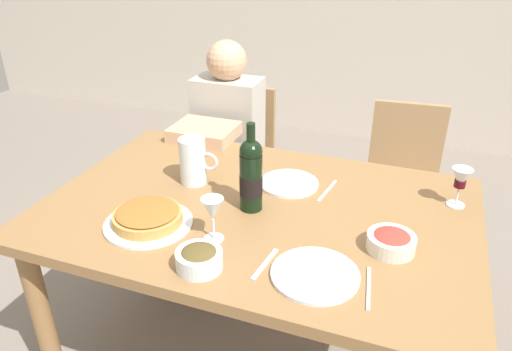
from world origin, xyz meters
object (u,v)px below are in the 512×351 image
object	(u,v)px
salad_bowl	(391,241)
chair_right	(402,180)
dining_table	(258,228)
wine_bottle	(251,175)
chair_left	(238,155)
baked_tart	(148,218)
olive_bowl	(199,258)
dinner_plate_right_setting	(315,275)
dinner_plate_left_setting	(289,183)
water_pitcher	(193,164)
wine_glass_right_diner	(461,180)
wine_glass_left_diner	(213,211)
diner_left	(220,152)

from	to	relation	value
salad_bowl	chair_right	distance (m)	1.06
dining_table	wine_bottle	bearing A→B (deg)	-130.17
chair_left	baked_tart	bearing A→B (deg)	97.43
olive_bowl	chair_right	size ratio (longest dim) A/B	0.16
dinner_plate_right_setting	chair_left	world-z (taller)	chair_left
salad_bowl	chair_left	size ratio (longest dim) A/B	0.17
baked_tart	dinner_plate_left_setting	bearing A→B (deg)	50.54
olive_bowl	water_pitcher	bearing A→B (deg)	118.49
water_pitcher	wine_glass_right_diner	size ratio (longest dim) A/B	1.26
dining_table	water_pitcher	bearing A→B (deg)	163.67
wine_glass_left_diner	wine_glass_right_diner	size ratio (longest dim) A/B	1.02
dining_table	wine_glass_left_diner	bearing A→B (deg)	-104.12
baked_tart	diner_left	distance (m)	0.93
baked_tart	dining_table	bearing A→B (deg)	38.64
baked_tart	wine_glass_right_diner	world-z (taller)	wine_glass_right_diner
water_pitcher	diner_left	distance (m)	0.64
dining_table	diner_left	xyz separation A→B (m)	(-0.45, 0.66, -0.05)
salad_bowl	olive_bowl	distance (m)	0.58
water_pitcher	chair_left	bearing A→B (deg)	101.01
wine_glass_right_diner	diner_left	distance (m)	1.20
diner_left	chair_right	size ratio (longest dim) A/B	1.33
wine_glass_right_diner	dinner_plate_left_setting	xyz separation A→B (m)	(-0.60, -0.06, -0.09)
wine_bottle	dinner_plate_right_setting	distance (m)	0.43
baked_tart	chair_right	world-z (taller)	chair_right
wine_glass_left_diner	chair_left	size ratio (longest dim) A/B	0.17
dinner_plate_left_setting	chair_right	distance (m)	0.87
salad_bowl	dinner_plate_left_setting	size ratio (longest dim) A/B	0.66
wine_glass_left_diner	diner_left	bearing A→B (deg)	113.39
dinner_plate_left_setting	chair_left	distance (m)	0.91
water_pitcher	olive_bowl	xyz separation A→B (m)	(0.25, -0.47, -0.05)
salad_bowl	wine_glass_right_diner	bearing A→B (deg)	62.18
water_pitcher	wine_glass_left_diner	bearing A→B (deg)	-54.29
baked_tart	dinner_plate_left_setting	size ratio (longest dim) A/B	1.30
water_pitcher	chair_left	distance (m)	0.90
baked_tart	olive_bowl	bearing A→B (deg)	-29.24
wine_glass_left_diner	chair_right	size ratio (longest dim) A/B	0.17
chair_left	water_pitcher	bearing A→B (deg)	100.80
wine_glass_left_diner	dinner_plate_left_setting	distance (m)	0.46
wine_glass_right_diner	dinner_plate_right_setting	world-z (taller)	wine_glass_right_diner
wine_bottle	chair_left	xyz separation A→B (m)	(-0.43, 0.92, -0.39)
dining_table	wine_glass_right_diner	distance (m)	0.73
salad_bowl	dinner_plate_right_setting	distance (m)	0.28
olive_bowl	chair_left	bearing A→B (deg)	107.84
baked_tart	wine_bottle	bearing A→B (deg)	37.83
wine_glass_left_diner	dining_table	bearing A→B (deg)	75.88
baked_tart	chair_right	xyz separation A→B (m)	(0.74, 1.16, -0.29)
dinner_plate_right_setting	salad_bowl	bearing A→B (deg)	48.01
baked_tart	olive_bowl	size ratio (longest dim) A/B	2.15
olive_bowl	dinner_plate_right_setting	bearing A→B (deg)	13.68
baked_tart	dinner_plate_right_setting	size ratio (longest dim) A/B	1.16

